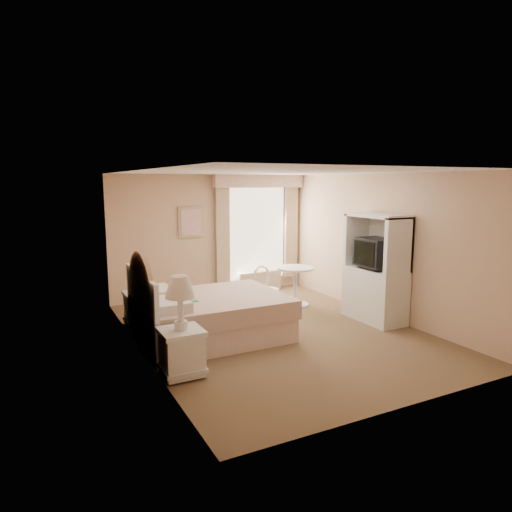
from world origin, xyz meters
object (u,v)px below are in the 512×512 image
bed (205,315)px  cafe_chair (265,286)px  nightstand_near (181,339)px  round_table (295,280)px  nightstand_far (140,299)px  armoire (376,277)px

bed → cafe_chair: 1.69m
bed → nightstand_near: bed is taller
nightstand_near → round_table: bearing=36.0°
nightstand_far → round_table: size_ratio=1.60×
armoire → round_table: bearing=115.9°
bed → round_table: (2.23, 1.01, 0.13)m
nightstand_far → round_table: (2.95, -0.09, 0.05)m
round_table → cafe_chair: (-0.76, -0.20, 0.00)m
bed → cafe_chair: bed is taller
round_table → armoire: 1.63m
bed → round_table: 2.45m
round_table → nightstand_near: bearing=-144.0°
bed → nightstand_far: 1.32m
nightstand_near → armoire: (3.65, 0.70, 0.29)m
armoire → nightstand_near: bearing=-169.1°
bed → cafe_chair: bearing=29.0°
nightstand_near → cafe_chair: nightstand_near is taller
round_table → armoire: size_ratio=0.41×
nightstand_near → bed: bearing=57.5°
cafe_chair → armoire: size_ratio=0.47×
nightstand_near → nightstand_far: 2.23m
nightstand_near → round_table: 3.65m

